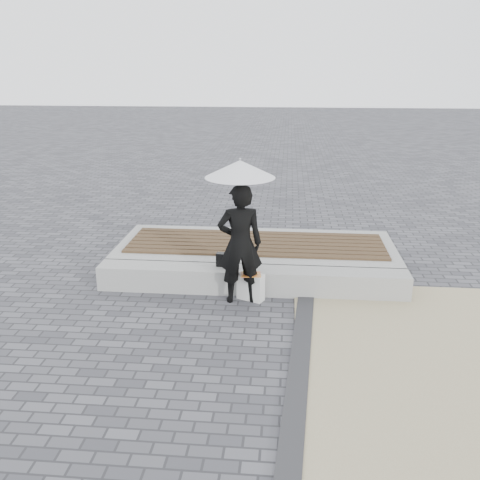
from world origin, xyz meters
name	(u,v)px	position (x,y,z in m)	size (l,w,h in m)	color
ground	(243,340)	(0.00, 0.00, 0.00)	(80.00, 80.00, 0.00)	#525258
edging_band	(300,361)	(0.75, -0.50, 0.02)	(0.25, 5.20, 0.04)	#2D2D30
seating_ledge	(251,280)	(0.00, 1.60, 0.20)	(5.00, 0.45, 0.40)	#979892
timber_platform	(256,254)	(0.00, 2.80, 0.20)	(5.00, 2.00, 0.40)	#A5A5A0
timber_decking	(256,243)	(0.00, 2.80, 0.42)	(4.60, 1.40, 0.04)	brown
woman	(240,244)	(-0.15, 1.23, 0.94)	(0.68, 0.45, 1.87)	black
parasol	(240,169)	(-0.15, 1.23, 2.08)	(1.03, 1.03, 1.31)	#A7A7AC
handbag	(226,260)	(-0.42, 1.66, 0.51)	(0.31, 0.11, 0.22)	black
canvas_tote	(251,286)	(0.01, 1.29, 0.22)	(0.41, 0.17, 0.44)	silver
magazine	(251,274)	(0.01, 1.24, 0.44)	(0.31, 0.23, 0.01)	red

